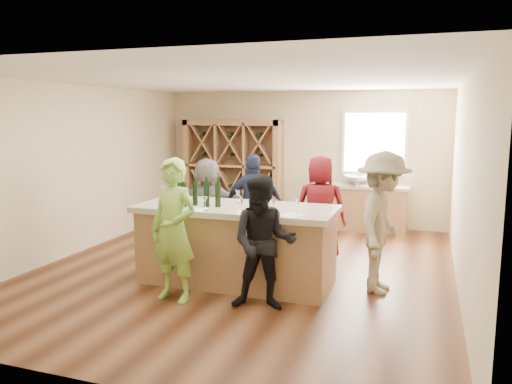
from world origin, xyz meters
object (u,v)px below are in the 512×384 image
(wine_bottle_a, at_px, (177,194))
(wine_bottle_c, at_px, (195,194))
(person_near_right, at_px, (264,243))
(person_server, at_px, (382,223))
(wine_bottle_d, at_px, (207,195))
(person_far_right, at_px, (320,208))
(wine_bottle_b, at_px, (183,195))
(person_far_mid, at_px, (254,206))
(wine_bottle_e, at_px, (218,195))
(wine_rack, at_px, (233,170))
(sink, at_px, (356,180))
(person_near_left, at_px, (174,230))
(tasting_counter_base, at_px, (236,247))
(person_far_left, at_px, (208,204))

(wine_bottle_a, bearing_deg, wine_bottle_c, 8.33)
(person_near_right, distance_m, person_server, 1.65)
(wine_bottle_d, bearing_deg, person_far_right, 53.83)
(wine_bottle_a, xyz_separation_m, person_server, (2.72, 0.44, -0.31))
(wine_bottle_b, distance_m, wine_bottle_c, 0.19)
(person_near_right, relative_size, person_far_mid, 0.96)
(wine_bottle_b, distance_m, wine_bottle_e, 0.47)
(wine_rack, distance_m, person_near_right, 5.20)
(sink, distance_m, person_near_left, 4.95)
(sink, height_order, tasting_counter_base, sink)
(person_near_left, height_order, person_server, person_server)
(sink, bearing_deg, tasting_counter_base, -105.97)
(wine_rack, relative_size, wine_bottle_b, 6.70)
(wine_bottle_c, height_order, person_far_mid, person_far_mid)
(person_far_mid, bearing_deg, person_far_left, -21.24)
(tasting_counter_base, height_order, person_far_mid, person_far_mid)
(wine_bottle_c, xyz_separation_m, person_far_mid, (0.35, 1.45, -0.39))
(wine_bottle_a, distance_m, person_far_left, 1.72)
(person_near_left, relative_size, person_server, 0.97)
(wine_bottle_b, height_order, wine_bottle_c, wine_bottle_b)
(wine_bottle_b, distance_m, person_far_left, 1.87)
(tasting_counter_base, bearing_deg, person_near_right, -49.99)
(wine_bottle_e, relative_size, person_far_mid, 0.19)
(sink, relative_size, person_far_right, 0.32)
(wine_bottle_a, height_order, wine_bottle_d, wine_bottle_d)
(person_far_left, bearing_deg, person_near_left, 98.97)
(person_near_left, distance_m, person_near_right, 1.15)
(tasting_counter_base, bearing_deg, wine_bottle_d, -154.10)
(wine_rack, bearing_deg, person_server, -45.83)
(tasting_counter_base, xyz_separation_m, person_far_mid, (-0.20, 1.32, 0.34))
(wine_bottle_d, bearing_deg, wine_bottle_c, 166.20)
(wine_bottle_a, xyz_separation_m, wine_bottle_b, (0.15, -0.12, 0.01))
(wine_bottle_b, xyz_separation_m, wine_bottle_e, (0.44, 0.15, -0.00))
(wine_bottle_c, bearing_deg, tasting_counter_base, 12.97)
(wine_rack, relative_size, wine_bottle_e, 6.71)
(wine_bottle_b, height_order, person_far_left, person_far_left)
(wine_bottle_d, xyz_separation_m, person_far_right, (1.21, 1.66, -0.40))
(wine_bottle_b, bearing_deg, person_server, 12.42)
(wine_rack, xyz_separation_m, wine_bottle_b, (0.95, -4.19, 0.14))
(wine_rack, distance_m, wine_bottle_b, 4.30)
(wine_bottle_e, distance_m, person_near_left, 0.85)
(person_server, bearing_deg, wine_bottle_b, 108.82)
(tasting_counter_base, xyz_separation_m, person_far_right, (0.86, 1.49, 0.34))
(wine_bottle_e, bearing_deg, tasting_counter_base, 33.49)
(wine_rack, height_order, person_far_left, wine_rack)
(wine_rack, xyz_separation_m, person_far_right, (2.46, -2.42, -0.26))
(person_near_left, distance_m, person_far_right, 2.70)
(sink, relative_size, wine_bottle_a, 1.79)
(tasting_counter_base, xyz_separation_m, person_server, (1.92, 0.28, 0.43))
(wine_bottle_a, bearing_deg, wine_bottle_b, -38.52)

